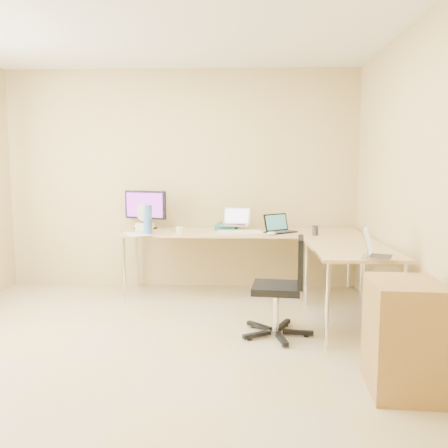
{
  "coord_description": "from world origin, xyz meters",
  "views": [
    {
      "loc": [
        0.71,
        -3.37,
        1.43
      ],
      "look_at": [
        0.55,
        1.1,
        0.9
      ],
      "focal_mm": 37.49,
      "sensor_mm": 36.0,
      "label": 1
    }
  ],
  "objects_px": {
    "desk_return": "(348,286)",
    "desk_fan": "(146,217)",
    "water_bottle": "(148,220)",
    "desk_main": "(242,263)",
    "office_chair": "(276,279)",
    "cabinet": "(403,337)",
    "monitor": "(145,210)",
    "laptop_return": "(380,245)",
    "keyboard": "(240,231)",
    "laptop_center": "(235,217)",
    "mug": "(180,231)",
    "laptop_black": "(281,223)"
  },
  "relations": [
    {
      "from": "desk_return",
      "to": "desk_fan",
      "type": "xyz_separation_m",
      "value": [
        -2.1,
        1.2,
        0.5
      ]
    },
    {
      "from": "water_bottle",
      "to": "desk_main",
      "type": "bearing_deg",
      "value": 16.48
    },
    {
      "from": "office_chair",
      "to": "desk_return",
      "type": "bearing_deg",
      "value": 31.5
    },
    {
      "from": "desk_return",
      "to": "water_bottle",
      "type": "height_order",
      "value": "water_bottle"
    },
    {
      "from": "office_chair",
      "to": "cabinet",
      "type": "distance_m",
      "value": 1.24
    },
    {
      "from": "desk_return",
      "to": "monitor",
      "type": "bearing_deg",
      "value": 150.88
    },
    {
      "from": "monitor",
      "to": "office_chair",
      "type": "bearing_deg",
      "value": -26.83
    },
    {
      "from": "laptop_return",
      "to": "keyboard",
      "type": "bearing_deg",
      "value": 58.6
    },
    {
      "from": "laptop_center",
      "to": "water_bottle",
      "type": "distance_m",
      "value": 1.0
    },
    {
      "from": "mug",
      "to": "desk_fan",
      "type": "bearing_deg",
      "value": 132.71
    },
    {
      "from": "laptop_center",
      "to": "cabinet",
      "type": "height_order",
      "value": "laptop_center"
    },
    {
      "from": "desk_main",
      "to": "laptop_center",
      "type": "distance_m",
      "value": 0.53
    },
    {
      "from": "mug",
      "to": "laptop_return",
      "type": "bearing_deg",
      "value": -35.65
    },
    {
      "from": "laptop_black",
      "to": "mug",
      "type": "height_order",
      "value": "laptop_black"
    },
    {
      "from": "desk_return",
      "to": "keyboard",
      "type": "bearing_deg",
      "value": 138.09
    },
    {
      "from": "monitor",
      "to": "desk_fan",
      "type": "bearing_deg",
      "value": 109.37
    },
    {
      "from": "keyboard",
      "to": "desk_fan",
      "type": "bearing_deg",
      "value": 156.35
    },
    {
      "from": "laptop_center",
      "to": "cabinet",
      "type": "xyz_separation_m",
      "value": [
        1.11,
        -2.36,
        -0.52
      ]
    },
    {
      "from": "desk_main",
      "to": "cabinet",
      "type": "xyz_separation_m",
      "value": [
        1.03,
        -2.3,
        -0.01
      ]
    },
    {
      "from": "monitor",
      "to": "water_bottle",
      "type": "bearing_deg",
      "value": -56.17
    },
    {
      "from": "desk_main",
      "to": "mug",
      "type": "relative_size",
      "value": 30.58
    },
    {
      "from": "keyboard",
      "to": "desk_fan",
      "type": "height_order",
      "value": "desk_fan"
    },
    {
      "from": "desk_main",
      "to": "laptop_black",
      "type": "xyz_separation_m",
      "value": [
        0.43,
        -0.1,
        0.47
      ]
    },
    {
      "from": "mug",
      "to": "office_chair",
      "type": "distance_m",
      "value": 1.42
    },
    {
      "from": "monitor",
      "to": "mug",
      "type": "height_order",
      "value": "monitor"
    },
    {
      "from": "laptop_return",
      "to": "office_chair",
      "type": "relative_size",
      "value": 0.35
    },
    {
      "from": "desk_main",
      "to": "keyboard",
      "type": "distance_m",
      "value": 0.39
    },
    {
      "from": "keyboard",
      "to": "cabinet",
      "type": "xyz_separation_m",
      "value": [
        1.06,
        -2.19,
        -0.38
      ]
    },
    {
      "from": "monitor",
      "to": "cabinet",
      "type": "relative_size",
      "value": 0.72
    },
    {
      "from": "laptop_return",
      "to": "desk_return",
      "type": "bearing_deg",
      "value": 32.26
    },
    {
      "from": "desk_return",
      "to": "office_chair",
      "type": "xyz_separation_m",
      "value": [
        -0.68,
        -0.31,
        0.14
      ]
    },
    {
      "from": "desk_main",
      "to": "laptop_black",
      "type": "bearing_deg",
      "value": -12.95
    },
    {
      "from": "laptop_black",
      "to": "keyboard",
      "type": "distance_m",
      "value": 0.46
    },
    {
      "from": "laptop_black",
      "to": "office_chair",
      "type": "height_order",
      "value": "laptop_black"
    },
    {
      "from": "desk_return",
      "to": "laptop_return",
      "type": "xyz_separation_m",
      "value": [
        0.11,
        -0.55,
        0.47
      ]
    },
    {
      "from": "desk_fan",
      "to": "cabinet",
      "type": "height_order",
      "value": "desk_fan"
    },
    {
      "from": "water_bottle",
      "to": "cabinet",
      "type": "distance_m",
      "value": 2.9
    },
    {
      "from": "laptop_return",
      "to": "office_chair",
      "type": "distance_m",
      "value": 0.89
    },
    {
      "from": "water_bottle",
      "to": "cabinet",
      "type": "xyz_separation_m",
      "value": [
        2.04,
        -2.0,
        -0.53
      ]
    },
    {
      "from": "laptop_center",
      "to": "mug",
      "type": "bearing_deg",
      "value": -136.49
    },
    {
      "from": "keyboard",
      "to": "mug",
      "type": "height_order",
      "value": "mug"
    },
    {
      "from": "mug",
      "to": "water_bottle",
      "type": "xyz_separation_m",
      "value": [
        -0.34,
        0.0,
        0.12
      ]
    },
    {
      "from": "monitor",
      "to": "water_bottle",
      "type": "xyz_separation_m",
      "value": [
        0.12,
        -0.47,
        -0.07
      ]
    },
    {
      "from": "water_bottle",
      "to": "office_chair",
      "type": "distance_m",
      "value": 1.69
    },
    {
      "from": "cabinet",
      "to": "laptop_return",
      "type": "bearing_deg",
      "value": 89.87
    },
    {
      "from": "monitor",
      "to": "mug",
      "type": "xyz_separation_m",
      "value": [
        0.46,
        -0.47,
        -0.18
      ]
    },
    {
      "from": "desk_fan",
      "to": "monitor",
      "type": "bearing_deg",
      "value": -110.69
    },
    {
      "from": "desk_main",
      "to": "mug",
      "type": "height_order",
      "value": "mug"
    },
    {
      "from": "laptop_black",
      "to": "desk_main",
      "type": "bearing_deg",
      "value": 129.09
    },
    {
      "from": "keyboard",
      "to": "desk_return",
      "type": "bearing_deg",
      "value": -50.16
    }
  ]
}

